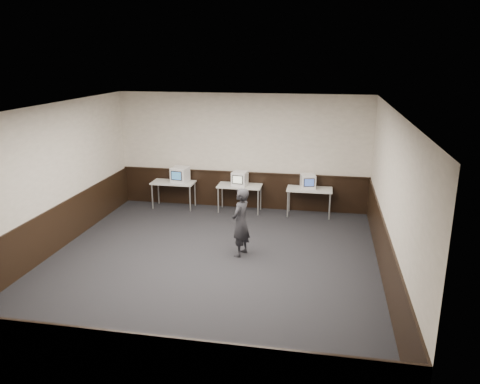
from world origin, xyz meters
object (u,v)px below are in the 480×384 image
emac_left (180,175)px  person (241,222)px  desk_left (173,184)px  desk_center (240,188)px  emac_center (240,179)px  desk_right (309,191)px  emac_right (308,181)px

emac_left → person: bearing=-43.8°
desk_left → desk_center: 1.90m
emac_left → emac_center: size_ratio=1.13×
desk_left → emac_left: size_ratio=2.34×
desk_center → person: (0.56, -2.91, 0.07)m
emac_center → desk_center: bearing=109.0°
desk_right → emac_right: emac_right is taller
emac_right → desk_right: bearing=-48.2°
desk_center → desk_right: bearing=0.0°
emac_left → emac_center: emac_left is taller
desk_left → person: bearing=-49.8°
emac_center → person: 2.94m
emac_center → emac_right: 1.84m
desk_center → person: person is taller
emac_center → person: size_ratio=0.30×
desk_right → emac_left: size_ratio=2.34×
desk_right → emac_left: (-3.60, 0.01, 0.29)m
emac_left → emac_right: 3.55m
desk_right → person: person is taller
emac_right → emac_center: bearing=170.2°
desk_center → person: 2.97m
desk_right → emac_left: bearing=179.8°
desk_right → desk_center: bearing=180.0°
desk_center → emac_center: emac_center is taller
desk_right → emac_left: 3.61m
person → desk_right: bearing=172.4°
desk_center → emac_center: (0.01, -0.04, 0.27)m
desk_left → desk_right: same height
desk_left → emac_center: size_ratio=2.64×
person → emac_right: bearing=173.5°
emac_left → person: (2.26, -2.92, -0.22)m
emac_right → person: 3.22m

